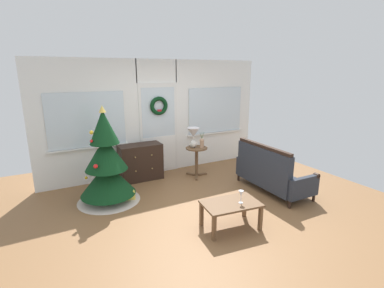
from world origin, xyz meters
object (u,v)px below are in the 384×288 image
at_px(christmas_tree, 107,167).
at_px(coffee_table, 231,206).
at_px(dresser_cabinet, 141,162).
at_px(settee_sofa, 270,173).
at_px(gift_box, 129,195).
at_px(side_table, 197,156).
at_px(wine_glass, 241,194).
at_px(table_lamp, 193,135).
at_px(flower_vase, 202,142).

distance_m(christmas_tree, coffee_table, 2.31).
height_order(dresser_cabinet, settee_sofa, settee_sofa).
relative_size(dresser_cabinet, gift_box, 4.95).
bearing_deg(settee_sofa, christmas_tree, 159.50).
bearing_deg(dresser_cabinet, side_table, -20.76).
relative_size(dresser_cabinet, wine_glass, 4.64).
relative_size(dresser_cabinet, table_lamp, 2.05).
bearing_deg(dresser_cabinet, gift_box, -120.84).
height_order(settee_sofa, wine_glass, settee_sofa).
xyz_separation_m(flower_vase, wine_glass, (-0.59, -2.14, -0.24)).
bearing_deg(settee_sofa, gift_box, 160.02).
bearing_deg(dresser_cabinet, wine_glass, -75.96).
height_order(dresser_cabinet, side_table, dresser_cabinet).
bearing_deg(wine_glass, flower_vase, 74.68).
bearing_deg(side_table, flower_vase, -30.96).
xyz_separation_m(christmas_tree, wine_glass, (1.52, -1.89, -0.09)).
bearing_deg(gift_box, christmas_tree, 155.58).
relative_size(settee_sofa, table_lamp, 3.60).
bearing_deg(coffee_table, wine_glass, -30.65).
xyz_separation_m(settee_sofa, side_table, (-0.86, 1.38, 0.10)).
bearing_deg(settee_sofa, wine_glass, -148.67).
xyz_separation_m(christmas_tree, side_table, (2.01, 0.31, -0.17)).
bearing_deg(table_lamp, gift_box, -162.84).
bearing_deg(flower_vase, coffee_table, -108.94).
height_order(side_table, coffee_table, side_table).
height_order(christmas_tree, flower_vase, christmas_tree).
relative_size(table_lamp, gift_box, 2.41).
xyz_separation_m(coffee_table, wine_glass, (0.12, -0.07, 0.20)).
xyz_separation_m(christmas_tree, gift_box, (0.33, -0.15, -0.55)).
bearing_deg(table_lamp, settee_sofa, -57.14).
height_order(coffee_table, wine_glass, wine_glass).
xyz_separation_m(dresser_cabinet, coffee_table, (0.53, -2.56, -0.04)).
bearing_deg(coffee_table, dresser_cabinet, 101.81).
bearing_deg(flower_vase, wine_glass, -105.32).
bearing_deg(table_lamp, side_table, -33.69).
bearing_deg(dresser_cabinet, coffee_table, -78.19).
xyz_separation_m(table_lamp, coffee_table, (-0.55, -2.16, -0.61)).
distance_m(dresser_cabinet, gift_box, 1.08).
relative_size(christmas_tree, side_table, 2.60).
bearing_deg(side_table, gift_box, -164.68).
distance_m(christmas_tree, wine_glass, 2.43).
relative_size(side_table, coffee_table, 0.75).
height_order(dresser_cabinet, wine_glass, dresser_cabinet).
bearing_deg(dresser_cabinet, flower_vase, -21.64).
distance_m(dresser_cabinet, wine_glass, 2.72).
bearing_deg(wine_glass, table_lamp, 79.23).
bearing_deg(coffee_table, settee_sofa, 26.92).
bearing_deg(christmas_tree, wine_glass, -51.13).
xyz_separation_m(settee_sofa, coffee_table, (-1.47, -0.74, -0.03)).
bearing_deg(christmas_tree, coffee_table, -52.39).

